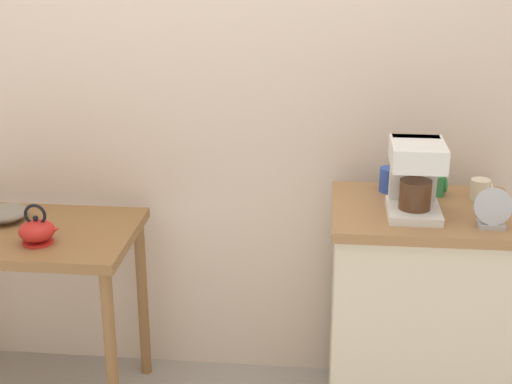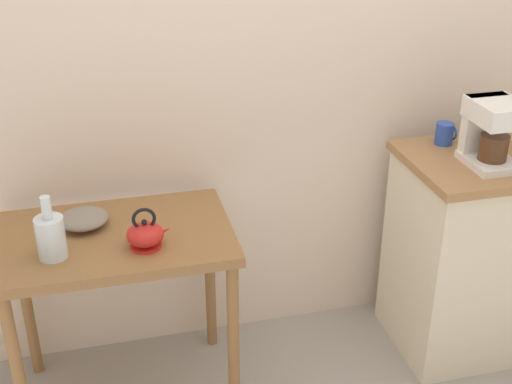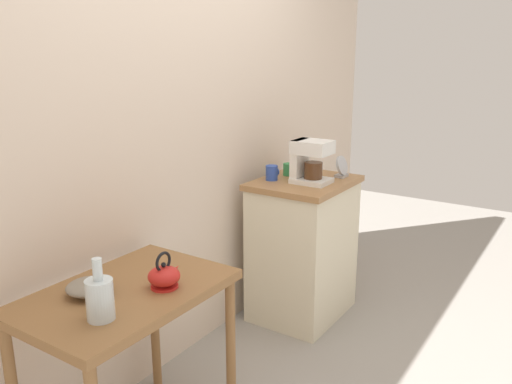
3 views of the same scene
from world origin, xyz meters
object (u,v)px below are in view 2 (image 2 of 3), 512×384
Objects in this scene: glass_carafe_vase at (51,236)px; bowl_stoneware at (84,219)px; coffee_maker at (491,129)px; mug_blue at (445,134)px; mug_tall_green at (484,133)px; teakettle at (146,234)px.

bowl_stoneware is at bearing 60.63° from glass_carafe_vase.
coffee_maker reaches higher than glass_carafe_vase.
coffee_maker is at bearing -73.19° from mug_blue.
glass_carafe_vase is at bearing -178.14° from coffee_maker.
coffee_maker reaches higher than mug_blue.
mug_tall_green is 0.85× the size of mug_blue.
coffee_maker is 3.33× the size of mug_tall_green.
coffee_maker is at bearing -5.00° from bowl_stoneware.
mug_blue reaches higher than glass_carafe_vase.
glass_carafe_vase reaches higher than teakettle.
teakettle is at bearing -177.29° from coffee_maker.
mug_tall_green is at bearing 10.22° from teakettle.
teakettle is 0.32m from glass_carafe_vase.
mug_tall_green is (1.44, 0.26, 0.14)m from teakettle.
bowl_stoneware is 2.32× the size of mug_tall_green.
teakettle is 1.74× the size of mug_blue.
mug_tall_green is at bearing -7.57° from mug_blue.
mug_tall_green is (0.10, 0.20, -0.10)m from coffee_maker.
mug_blue is (1.59, 0.27, 0.11)m from glass_carafe_vase.
teakettle is at bearing -1.76° from glass_carafe_vase.
teakettle is 0.61× the size of coffee_maker.
mug_blue is (1.48, 0.08, 0.16)m from bowl_stoneware.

